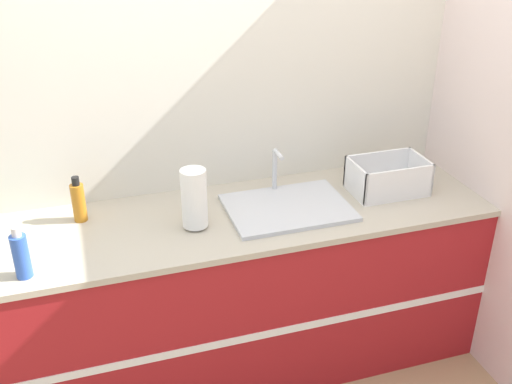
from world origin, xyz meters
TOP-DOWN VIEW (x-y plane):
  - wall_back at (0.00, 0.70)m, footprint 4.85×0.06m
  - wall_right at (1.26, 0.33)m, footprint 0.06×2.67m
  - counter_cabinet at (0.00, 0.33)m, footprint 2.47×0.69m
  - sink at (0.27, 0.31)m, footprint 0.57×0.43m
  - paper_towel_roll at (-0.19, 0.28)m, footprint 0.11×0.11m
  - dish_rack at (0.80, 0.33)m, footprint 0.37×0.24m
  - bottle_amber at (-0.67, 0.50)m, footprint 0.06×0.06m
  - bottle_blue at (-0.91, 0.10)m, footprint 0.06×0.06m

SIDE VIEW (x-z plane):
  - counter_cabinet at x=0.00m, z-range 0.00..0.88m
  - sink at x=0.27m, z-range 0.78..1.02m
  - dish_rack at x=0.80m, z-range 0.86..1.03m
  - bottle_amber at x=-0.67m, z-range 0.87..1.09m
  - bottle_blue at x=-0.91m, z-range 0.87..1.09m
  - paper_towel_roll at x=-0.19m, z-range 0.88..1.17m
  - wall_back at x=0.00m, z-range 0.00..2.60m
  - wall_right at x=1.26m, z-range 0.00..2.60m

